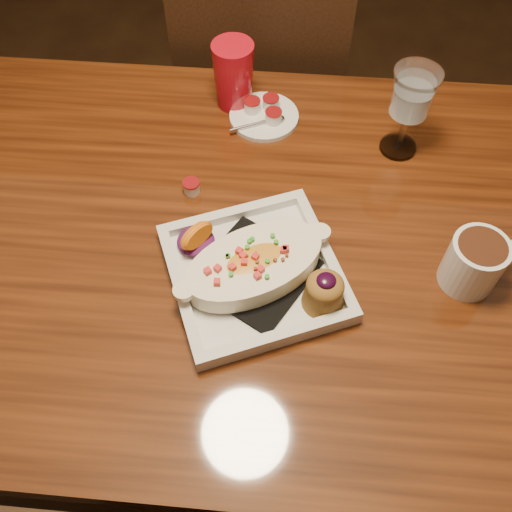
# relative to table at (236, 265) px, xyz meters

# --- Properties ---
(floor) EXTENTS (7.00, 7.00, 0.00)m
(floor) POSITION_rel_table_xyz_m (0.00, 0.00, -0.65)
(floor) COLOR #302010
(floor) RESTS_ON ground
(table) EXTENTS (1.50, 0.90, 0.75)m
(table) POSITION_rel_table_xyz_m (0.00, 0.00, 0.00)
(table) COLOR #6A2E0F
(table) RESTS_ON floor
(chair_far) EXTENTS (0.42, 0.42, 0.93)m
(chair_far) POSITION_rel_table_xyz_m (-0.00, 0.63, -0.15)
(chair_far) COLOR black
(chair_far) RESTS_ON floor
(plate) EXTENTS (0.35, 0.35, 0.08)m
(plate) POSITION_rel_table_xyz_m (0.05, -0.09, 0.13)
(plate) COLOR silver
(plate) RESTS_ON table
(coffee_mug) EXTENTS (0.12, 0.09, 0.10)m
(coffee_mug) POSITION_rel_table_xyz_m (0.40, -0.06, 0.15)
(coffee_mug) COLOR silver
(coffee_mug) RESTS_ON table
(goblet) EXTENTS (0.09, 0.09, 0.18)m
(goblet) POSITION_rel_table_xyz_m (0.30, 0.24, 0.22)
(goblet) COLOR silver
(goblet) RESTS_ON table
(saucer) EXTENTS (0.14, 0.14, 0.10)m
(saucer) POSITION_rel_table_xyz_m (0.03, 0.30, 0.11)
(saucer) COLOR silver
(saucer) RESTS_ON table
(creamer_loose) EXTENTS (0.03, 0.03, 0.03)m
(creamer_loose) POSITION_rel_table_xyz_m (-0.09, 0.09, 0.11)
(creamer_loose) COLOR white
(creamer_loose) RESTS_ON table
(red_tumbler) EXTENTS (0.08, 0.08, 0.14)m
(red_tumbler) POSITION_rel_table_xyz_m (-0.04, 0.34, 0.17)
(red_tumbler) COLOR red
(red_tumbler) RESTS_ON table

